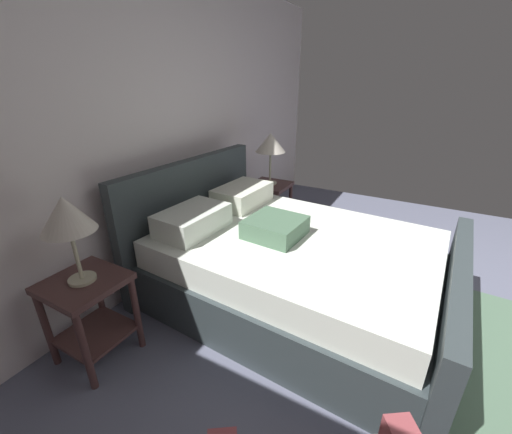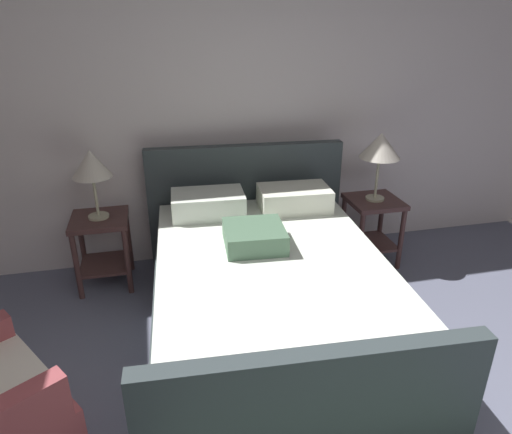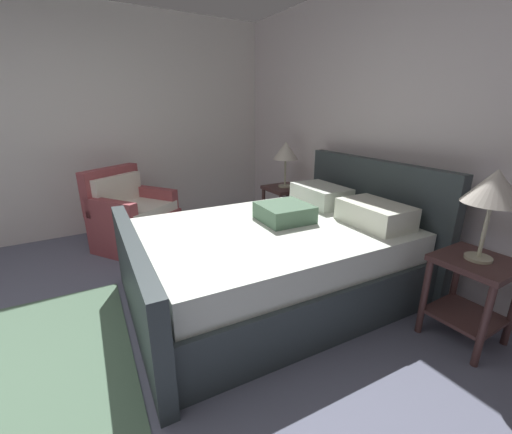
{
  "view_description": "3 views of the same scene",
  "coord_description": "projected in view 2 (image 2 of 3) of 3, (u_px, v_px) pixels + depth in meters",
  "views": [
    {
      "loc": [
        -2.37,
        1.24,
        1.74
      ],
      "look_at": [
        -0.39,
        2.33,
        0.75
      ],
      "focal_mm": 22.45,
      "sensor_mm": 36.0,
      "label": 1
    },
    {
      "loc": [
        -0.98,
        -0.55,
        2.06
      ],
      "look_at": [
        -0.39,
        2.02,
        0.9
      ],
      "focal_mm": 32.18,
      "sensor_mm": 36.0,
      "label": 2
    },
    {
      "loc": [
        1.75,
        0.63,
        1.52
      ],
      "look_at": [
        -0.52,
        1.98,
        0.64
      ],
      "focal_mm": 22.9,
      "sensor_mm": 36.0,
      "label": 3
    }
  ],
  "objects": [
    {
      "name": "nightstand_left",
      "position": [
        102.0,
        240.0,
        3.69
      ],
      "size": [
        0.44,
        0.44,
        0.6
      ],
      "color": "#4A2E2D",
      "rests_on": "ground"
    },
    {
      "name": "table_lamp_left",
      "position": [
        91.0,
        165.0,
        3.44
      ],
      "size": [
        0.3,
        0.3,
        0.55
      ],
      "color": "#B7B293",
      "rests_on": "nightstand_left"
    },
    {
      "name": "bed",
      "position": [
        268.0,
        287.0,
        3.16
      ],
      "size": [
        1.79,
        2.35,
        1.08
      ],
      "color": "#333C3F",
      "rests_on": "ground"
    },
    {
      "name": "nightstand_right",
      "position": [
        372.0,
        220.0,
        4.05
      ],
      "size": [
        0.44,
        0.44,
        0.6
      ],
      "color": "#4A2E2D",
      "rests_on": "ground"
    },
    {
      "name": "wall_back",
      "position": [
        265.0,
        107.0,
        3.97
      ],
      "size": [
        5.57,
        0.12,
        2.67
      ],
      "primitive_type": "cube",
      "color": "silver",
      "rests_on": "ground"
    },
    {
      "name": "table_lamp_right",
      "position": [
        380.0,
        147.0,
        3.78
      ],
      "size": [
        0.34,
        0.34,
        0.58
      ],
      "color": "#B7B293",
      "rests_on": "nightstand_right"
    }
  ]
}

